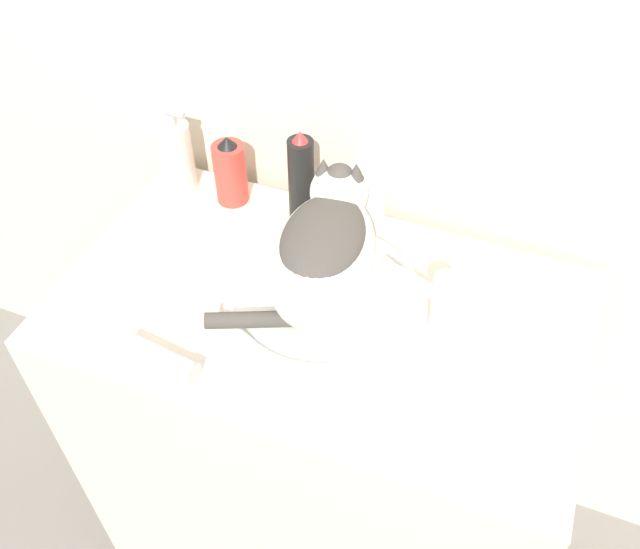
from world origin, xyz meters
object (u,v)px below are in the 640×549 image
cat (324,247)px  faucet (437,297)px  hairspray_can_black (301,179)px  cream_tube (162,358)px  soap_pump_bottle (176,155)px  lotion_bottle_white (369,192)px  spray_bottle_trigger (230,172)px

cat → faucet: size_ratio=2.38×
hairspray_can_black → cream_tube: (-0.07, -0.43, -0.08)m
cat → cream_tube: 0.32m
hairspray_can_black → soap_pump_bottle: bearing=180.0°
cat → cream_tube: bearing=130.5°
faucet → lotion_bottle_white: bearing=-55.6°
hairspray_can_black → spray_bottle_trigger: bearing=-180.0°
cat → lotion_bottle_white: 0.21m
spray_bottle_trigger → lotion_bottle_white: size_ratio=0.73×
faucet → hairspray_can_black: size_ratio=0.67×
lotion_bottle_white → cream_tube: 0.49m
cream_tube → spray_bottle_trigger: bearing=101.1°
soap_pump_bottle → lotion_bottle_white: bearing=-0.0°
cream_tube → soap_pump_bottle: bearing=116.0°
faucet → lotion_bottle_white: (-0.18, 0.18, 0.04)m
faucet → lotion_bottle_white: 0.26m
hairspray_can_black → cream_tube: bearing=-99.6°
lotion_bottle_white → soap_pump_bottle: bearing=180.0°
cat → cream_tube: cat is taller
faucet → lotion_bottle_white: lotion_bottle_white is taller
cat → soap_pump_bottle: cat is taller
spray_bottle_trigger → hairspray_can_black: bearing=0.0°
hairspray_can_black → soap_pump_bottle: (-0.28, 0.00, -0.02)m
faucet → cream_tube: size_ratio=0.99×
spray_bottle_trigger → cream_tube: (0.08, -0.43, -0.05)m
spray_bottle_trigger → soap_pump_bottle: soap_pump_bottle is taller
soap_pump_bottle → hairspray_can_black: bearing=-0.0°
spray_bottle_trigger → soap_pump_bottle: (-0.12, 0.00, 0.01)m
cat → cream_tube: (-0.20, -0.22, -0.12)m
lotion_bottle_white → soap_pump_bottle: lotion_bottle_white is taller
soap_pump_bottle → faucet: bearing=-16.4°
cat → lotion_bottle_white: (0.01, 0.21, -0.04)m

